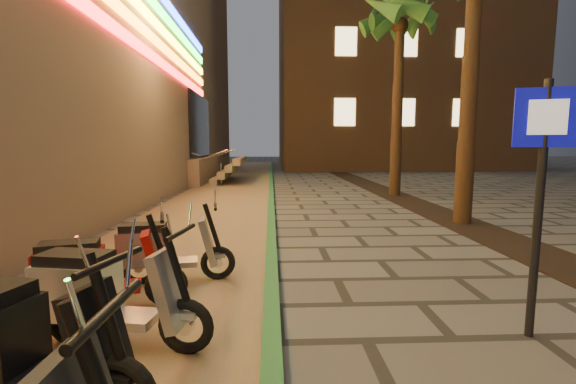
{
  "coord_description": "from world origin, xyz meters",
  "views": [
    {
      "loc": [
        -0.9,
        -1.73,
        1.83
      ],
      "look_at": [
        -0.67,
        3.46,
        1.2
      ],
      "focal_mm": 24.0,
      "sensor_mm": 36.0,
      "label": 1
    }
  ],
  "objects_px": {
    "scooter_7": "(103,295)",
    "pedestrian_sign": "(542,174)",
    "scooter_8": "(95,273)",
    "scooter_6": "(16,342)",
    "scooter_9": "(163,249)"
  },
  "relations": [
    {
      "from": "scooter_7",
      "to": "pedestrian_sign",
      "type": "bearing_deg",
      "value": 10.62
    },
    {
      "from": "pedestrian_sign",
      "to": "scooter_8",
      "type": "xyz_separation_m",
      "value": [
        -4.38,
        0.68,
        -1.1
      ]
    },
    {
      "from": "pedestrian_sign",
      "to": "scooter_6",
      "type": "relative_size",
      "value": 1.45
    },
    {
      "from": "scooter_8",
      "to": "scooter_9",
      "type": "xyz_separation_m",
      "value": [
        0.46,
        0.93,
        -0.01
      ]
    },
    {
      "from": "scooter_6",
      "to": "scooter_7",
      "type": "xyz_separation_m",
      "value": [
        0.21,
        0.85,
        -0.02
      ]
    },
    {
      "from": "scooter_7",
      "to": "scooter_9",
      "type": "xyz_separation_m",
      "value": [
        0.07,
        1.65,
        -0.04
      ]
    },
    {
      "from": "scooter_7",
      "to": "scooter_8",
      "type": "bearing_deg",
      "value": 128.67
    },
    {
      "from": "scooter_8",
      "to": "pedestrian_sign",
      "type": "bearing_deg",
      "value": -24.5
    },
    {
      "from": "scooter_6",
      "to": "scooter_8",
      "type": "distance_m",
      "value": 1.57
    },
    {
      "from": "scooter_6",
      "to": "scooter_9",
      "type": "relative_size",
      "value": 1.1
    },
    {
      "from": "scooter_7",
      "to": "scooter_8",
      "type": "distance_m",
      "value": 0.81
    },
    {
      "from": "pedestrian_sign",
      "to": "scooter_7",
      "type": "xyz_separation_m",
      "value": [
        -4.0,
        -0.04,
        -1.07
      ]
    },
    {
      "from": "scooter_6",
      "to": "scooter_7",
      "type": "height_order",
      "value": "scooter_6"
    },
    {
      "from": "scooter_7",
      "to": "scooter_8",
      "type": "relative_size",
      "value": 1.07
    },
    {
      "from": "pedestrian_sign",
      "to": "scooter_7",
      "type": "distance_m",
      "value": 4.14
    }
  ]
}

